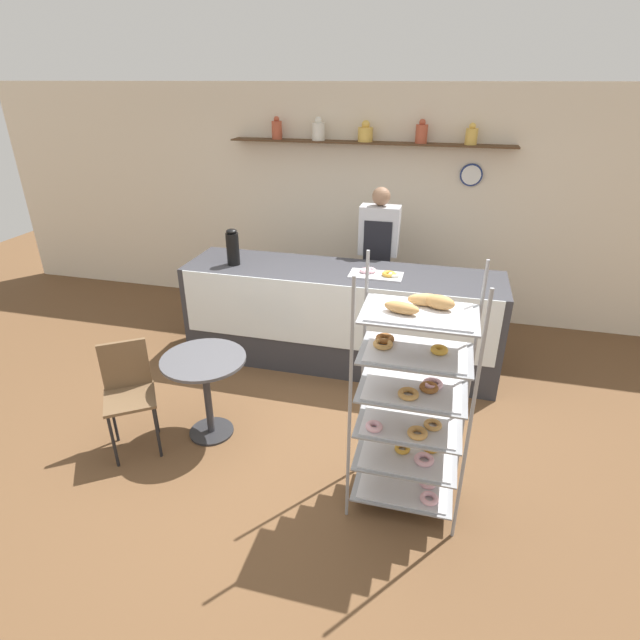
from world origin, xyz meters
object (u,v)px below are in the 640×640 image
(person_worker, at_px, (378,259))
(donut_tray_counter, at_px, (378,274))
(cafe_chair, at_px, (128,385))
(cafe_table, at_px, (205,378))
(coffee_carafe, at_px, (233,247))
(pastry_rack, at_px, (412,401))

(person_worker, distance_m, donut_tray_counter, 0.72)
(person_worker, height_order, cafe_chair, person_worker)
(cafe_table, bearing_deg, coffee_carafe, 102.58)
(cafe_chair, bearing_deg, coffee_carafe, 47.39)
(cafe_table, xyz_separation_m, donut_tray_counter, (1.16, 1.42, 0.49))
(coffee_carafe, bearing_deg, person_worker, 29.10)
(person_worker, xyz_separation_m, cafe_chair, (-1.59, -2.40, -0.38))
(cafe_table, xyz_separation_m, cafe_chair, (-0.53, -0.27, 0.01))
(pastry_rack, bearing_deg, cafe_table, 168.06)
(donut_tray_counter, bearing_deg, pastry_rack, -74.18)
(coffee_carafe, xyz_separation_m, donut_tray_counter, (1.46, 0.05, -0.16))
(coffee_carafe, bearing_deg, cafe_chair, -97.82)
(person_worker, relative_size, cafe_chair, 1.91)
(coffee_carafe, bearing_deg, pastry_rack, -41.19)
(cafe_table, relative_size, donut_tray_counter, 1.44)
(cafe_chair, xyz_separation_m, coffee_carafe, (0.22, 1.64, 0.64))
(cafe_table, bearing_deg, person_worker, 63.55)
(cafe_table, height_order, cafe_chair, cafe_chair)
(pastry_rack, xyz_separation_m, donut_tray_counter, (-0.50, 1.78, 0.18))
(cafe_chair, bearing_deg, donut_tray_counter, 10.23)
(pastry_rack, xyz_separation_m, coffee_carafe, (-1.97, 1.72, 0.35))
(pastry_rack, distance_m, coffee_carafe, 2.64)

